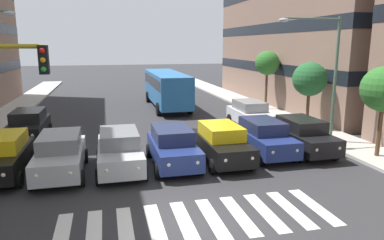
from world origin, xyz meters
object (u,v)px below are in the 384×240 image
at_px(car_4, 120,150).
at_px(street_tree_1, 310,79).
at_px(street_tree_0, 384,89).
at_px(car_2, 222,143).
at_px(car_row2_1, 250,114).
at_px(car_5, 60,154).
at_px(bus_behind_traffic, 166,86).
at_px(car_row2_0, 29,125).
at_px(car_3, 173,146).
at_px(street_tree_2, 267,63).
at_px(car_0, 302,135).
at_px(car_6, 2,155).
at_px(street_lamp_left, 326,65).
at_px(car_1, 263,137).

bearing_deg(car_4, street_tree_1, -157.07).
bearing_deg(street_tree_0, car_2, -10.67).
bearing_deg(car_row2_1, street_tree_0, 113.10).
bearing_deg(car_4, car_5, -0.52).
relative_size(car_4, bus_behind_traffic, 0.42).
bearing_deg(car_2, car_row2_0, -33.15).
relative_size(car_3, street_tree_0, 1.05).
height_order(car_row2_1, street_tree_2, street_tree_2).
bearing_deg(car_row2_1, car_0, 93.03).
height_order(street_tree_0, street_tree_1, street_tree_0).
bearing_deg(car_6, street_lamp_left, -175.77).
xyz_separation_m(bus_behind_traffic, street_tree_2, (-7.76, 3.45, 2.00)).
distance_m(car_row2_1, street_tree_0, 8.71).
xyz_separation_m(car_1, car_5, (9.41, 0.62, 0.00)).
distance_m(car_row2_0, street_tree_0, 18.58).
xyz_separation_m(car_6, car_row2_0, (0.07, -5.86, 0.00)).
height_order(car_1, street_tree_0, street_tree_0).
relative_size(car_0, bus_behind_traffic, 0.42).
distance_m(car_row2_1, street_tree_2, 7.28).
relative_size(bus_behind_traffic, street_lamp_left, 1.58).
height_order(car_3, bus_behind_traffic, bus_behind_traffic).
distance_m(car_0, bus_behind_traffic, 15.52).
xyz_separation_m(car_0, car_4, (9.03, 0.51, 0.00)).
bearing_deg(car_1, car_row2_1, -106.68).
relative_size(car_2, street_tree_1, 1.07).
xyz_separation_m(car_0, car_row2_1, (0.31, -5.89, 0.00)).
bearing_deg(car_row2_0, street_tree_1, 176.16).
height_order(car_6, street_tree_1, street_tree_1).
bearing_deg(car_5, car_3, -179.24).
relative_size(car_4, car_6, 1.00).
bearing_deg(street_lamp_left, street_tree_0, 113.15).
relative_size(car_0, street_tree_2, 0.94).
relative_size(car_5, street_lamp_left, 0.67).
xyz_separation_m(car_row2_1, street_lamp_left, (-2.06, 4.85, 3.42)).
xyz_separation_m(car_5, street_lamp_left, (-13.21, -1.54, 3.42)).
bearing_deg(street_tree_0, bus_behind_traffic, -66.21).
distance_m(car_3, street_tree_0, 10.06).
relative_size(car_0, car_3, 1.00).
relative_size(car_0, car_2, 1.00).
height_order(car_3, street_tree_1, street_tree_1).
distance_m(street_tree_1, street_tree_2, 6.83).
height_order(car_4, car_5, same).
relative_size(car_6, street_lamp_left, 0.67).
xyz_separation_m(car_0, street_lamp_left, (-1.75, -1.04, 3.42)).
relative_size(car_row2_1, street_tree_2, 0.94).
height_order(car_row2_0, street_lamp_left, street_lamp_left).
relative_size(car_row2_1, street_tree_0, 1.05).
xyz_separation_m(car_1, street_lamp_left, (-3.79, -0.92, 3.42)).
height_order(car_2, street_tree_1, street_tree_1).
xyz_separation_m(car_4, street_tree_0, (-12.00, 1.29, 2.44)).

